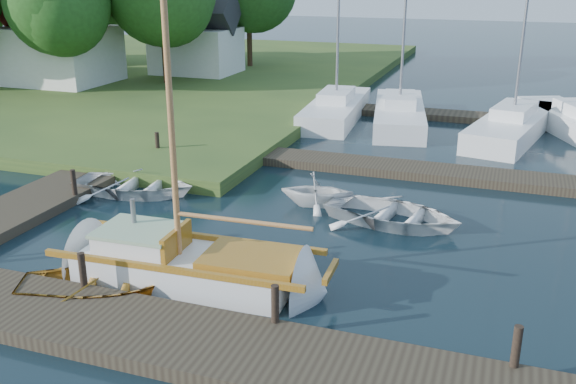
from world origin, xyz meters
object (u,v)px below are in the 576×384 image
(sailboat, at_px, (194,269))
(house_c, at_px, (196,40))
(dinghy, at_px, (101,279))
(house_a, at_px, (56,40))
(mooring_post_5, at_px, (157,143))
(mooring_post_3, at_px, (517,346))
(marina_boat_2, at_px, (513,124))
(mooring_post_4, at_px, (74,182))
(marina_boat_1, at_px, (399,112))
(mooring_post_2, at_px, (275,304))
(tender_b, at_px, (317,188))
(marina_boat_0, at_px, (336,107))
(tender_a, at_px, (134,182))
(mooring_post_1, at_px, (83,270))
(tree_2, at_px, (58,1))
(tender_c, at_px, (393,210))

(sailboat, bearing_deg, house_c, 114.47)
(dinghy, xyz_separation_m, house_a, (-17.22, 20.70, 2.59))
(sailboat, bearing_deg, mooring_post_5, 122.51)
(mooring_post_3, bearing_deg, marina_boat_2, 91.30)
(mooring_post_4, bearing_deg, marina_boat_1, 61.82)
(mooring_post_2, xyz_separation_m, mooring_post_4, (-8.50, 5.00, 0.00))
(tender_b, xyz_separation_m, marina_boat_0, (-2.65, 11.78, -0.01))
(mooring_post_3, xyz_separation_m, marina_boat_2, (-0.42, 18.37, -0.13))
(mooring_post_4, relative_size, marina_boat_2, 0.08)
(mooring_post_4, xyz_separation_m, tender_a, (1.24, 1.41, -0.29))
(mooring_post_5, bearing_deg, house_c, 112.38)
(marina_boat_1, height_order, house_c, marina_boat_1)
(sailboat, relative_size, marina_boat_1, 0.96)
(mooring_post_1, bearing_deg, mooring_post_4, 128.66)
(marina_boat_2, bearing_deg, marina_boat_0, 96.79)
(mooring_post_4, height_order, dinghy, mooring_post_4)
(mooring_post_2, distance_m, marina_boat_2, 18.82)
(sailboat, bearing_deg, mooring_post_2, -32.83)
(dinghy, distance_m, house_c, 29.04)
(mooring_post_5, bearing_deg, marina_boat_0, 63.89)
(marina_boat_1, bearing_deg, house_c, 50.85)
(tree_2, bearing_deg, mooring_post_1, -51.79)
(house_c, bearing_deg, dinghy, -67.21)
(dinghy, distance_m, marina_boat_0, 18.82)
(tree_2, bearing_deg, marina_boat_0, 0.24)
(tender_a, bearing_deg, dinghy, -160.14)
(dinghy, relative_size, house_a, 0.57)
(tender_a, height_order, marina_boat_0, marina_boat_0)
(mooring_post_4, bearing_deg, tender_c, 9.68)
(dinghy, height_order, tree_2, tree_2)
(tender_c, relative_size, marina_boat_1, 0.38)
(marina_boat_0, relative_size, marina_boat_2, 1.02)
(marina_boat_1, distance_m, house_a, 20.77)
(mooring_post_2, bearing_deg, tender_a, 138.55)
(tender_c, bearing_deg, mooring_post_4, 110.26)
(mooring_post_1, distance_m, mooring_post_3, 9.00)
(sailboat, distance_m, house_a, 27.30)
(mooring_post_1, xyz_separation_m, tree_2, (-15.00, 19.05, 4.55))
(mooring_post_1, bearing_deg, house_a, 128.99)
(sailboat, height_order, house_c, sailboat)
(tree_2, bearing_deg, tender_a, -45.92)
(tender_b, distance_m, marina_boat_1, 11.74)
(mooring_post_3, bearing_deg, mooring_post_4, 158.96)
(mooring_post_4, height_order, house_c, house_c)
(mooring_post_1, relative_size, mooring_post_4, 1.00)
(mooring_post_1, bearing_deg, house_c, 112.17)
(mooring_post_1, relative_size, tender_c, 0.20)
(mooring_post_2, bearing_deg, tender_b, 100.68)
(mooring_post_3, bearing_deg, mooring_post_5, 142.43)
(marina_boat_2, height_order, tree_2, marina_boat_2)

